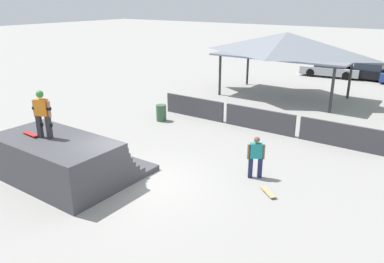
{
  "coord_description": "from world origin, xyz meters",
  "views": [
    {
      "loc": [
        8.24,
        -8.25,
        6.01
      ],
      "look_at": [
        -0.08,
        3.58,
        0.86
      ],
      "focal_mm": 35.0,
      "sensor_mm": 36.0,
      "label": 1
    }
  ],
  "objects_px": {
    "parked_car_silver": "(330,69)",
    "parked_car_black": "(370,72)",
    "skateboard_on_ground": "(269,192)",
    "skater_on_deck": "(42,111)",
    "trash_bin": "(161,113)",
    "skateboard_on_deck": "(31,134)",
    "bystander_walking": "(256,155)"
  },
  "relations": [
    {
      "from": "skater_on_deck",
      "to": "parked_car_black",
      "type": "distance_m",
      "value": 25.54
    },
    {
      "from": "parked_car_black",
      "to": "bystander_walking",
      "type": "bearing_deg",
      "value": -87.58
    },
    {
      "from": "bystander_walking",
      "to": "skateboard_on_ground",
      "type": "xyz_separation_m",
      "value": [
        0.91,
        -0.83,
        -0.8
      ]
    },
    {
      "from": "skateboard_on_ground",
      "to": "parked_car_silver",
      "type": "bearing_deg",
      "value": 140.4
    },
    {
      "from": "trash_bin",
      "to": "skateboard_on_deck",
      "type": "bearing_deg",
      "value": -86.1
    },
    {
      "from": "skateboard_on_deck",
      "to": "parked_car_silver",
      "type": "relative_size",
      "value": 0.18
    },
    {
      "from": "skater_on_deck",
      "to": "bystander_walking",
      "type": "height_order",
      "value": "skater_on_deck"
    },
    {
      "from": "trash_bin",
      "to": "skater_on_deck",
      "type": "bearing_deg",
      "value": -81.59
    },
    {
      "from": "skateboard_on_ground",
      "to": "parked_car_silver",
      "type": "height_order",
      "value": "parked_car_silver"
    },
    {
      "from": "parked_car_silver",
      "to": "parked_car_black",
      "type": "xyz_separation_m",
      "value": [
        2.93,
        0.51,
        -0.0
      ]
    },
    {
      "from": "skateboard_on_ground",
      "to": "parked_car_black",
      "type": "xyz_separation_m",
      "value": [
        -1.16,
        21.44,
        0.54
      ]
    },
    {
      "from": "parked_car_silver",
      "to": "skater_on_deck",
      "type": "bearing_deg",
      "value": -102.21
    },
    {
      "from": "parked_car_silver",
      "to": "parked_car_black",
      "type": "relative_size",
      "value": 1.06
    },
    {
      "from": "skater_on_deck",
      "to": "bystander_walking",
      "type": "xyz_separation_m",
      "value": [
        5.81,
        4.24,
        -1.64
      ]
    },
    {
      "from": "bystander_walking",
      "to": "skateboard_on_ground",
      "type": "distance_m",
      "value": 1.47
    },
    {
      "from": "skateboard_on_deck",
      "to": "parked_car_silver",
      "type": "height_order",
      "value": "skateboard_on_deck"
    },
    {
      "from": "parked_car_black",
      "to": "skateboard_on_ground",
      "type": "bearing_deg",
      "value": -85.18
    },
    {
      "from": "skater_on_deck",
      "to": "trash_bin",
      "type": "height_order",
      "value": "skater_on_deck"
    },
    {
      "from": "skateboard_on_deck",
      "to": "bystander_walking",
      "type": "height_order",
      "value": "skateboard_on_deck"
    },
    {
      "from": "skateboard_on_ground",
      "to": "parked_car_black",
      "type": "height_order",
      "value": "parked_car_black"
    },
    {
      "from": "skater_on_deck",
      "to": "skateboard_on_ground",
      "type": "xyz_separation_m",
      "value": [
        6.72,
        3.41,
        -2.44
      ]
    },
    {
      "from": "trash_bin",
      "to": "parked_car_black",
      "type": "relative_size",
      "value": 0.19
    },
    {
      "from": "skateboard_on_deck",
      "to": "parked_car_black",
      "type": "distance_m",
      "value": 25.78
    },
    {
      "from": "parked_car_silver",
      "to": "parked_car_black",
      "type": "bearing_deg",
      "value": 3.75
    },
    {
      "from": "skateboard_on_ground",
      "to": "parked_car_silver",
      "type": "relative_size",
      "value": 0.16
    },
    {
      "from": "bystander_walking",
      "to": "trash_bin",
      "type": "distance_m",
      "value": 7.61
    },
    {
      "from": "bystander_walking",
      "to": "parked_car_black",
      "type": "height_order",
      "value": "bystander_walking"
    },
    {
      "from": "bystander_walking",
      "to": "parked_car_black",
      "type": "bearing_deg",
      "value": -123.98
    },
    {
      "from": "skateboard_on_deck",
      "to": "skateboard_on_ground",
      "type": "xyz_separation_m",
      "value": [
        7.3,
        3.57,
        -1.56
      ]
    },
    {
      "from": "skateboard_on_ground",
      "to": "trash_bin",
      "type": "bearing_deg",
      "value": -167.78
    },
    {
      "from": "skater_on_deck",
      "to": "parked_car_black",
      "type": "xyz_separation_m",
      "value": [
        5.56,
        24.85,
        -1.9
      ]
    },
    {
      "from": "skateboard_on_ground",
      "to": "trash_bin",
      "type": "height_order",
      "value": "trash_bin"
    }
  ]
}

